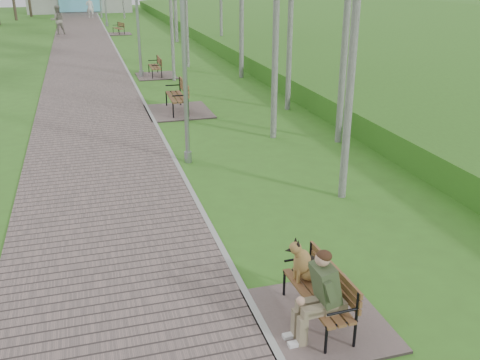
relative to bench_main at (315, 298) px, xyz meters
name	(u,v)px	position (x,y,z in m)	size (l,w,h in m)	color
ground	(208,224)	(-0.68, 3.26, -0.40)	(120.00, 120.00, 0.00)	#3B6D23
walkway	(84,54)	(-2.43, 24.76, -0.38)	(3.50, 67.00, 0.04)	#61524F
kerb	(118,53)	(-0.68, 24.76, -0.38)	(0.10, 67.00, 0.05)	#999993
embankment	(332,48)	(11.32, 23.26, -0.40)	(14.00, 70.00, 1.60)	#418827
bench_main	(315,298)	(0.00, 0.00, 0.00)	(1.67, 1.85, 1.46)	#61524F
bench_second	(177,105)	(0.21, 11.41, -0.17)	(2.02, 2.24, 1.24)	#61524F
bench_third	(155,72)	(0.37, 17.63, -0.22)	(1.63, 1.81, 1.00)	#61524F
bench_far	(119,32)	(0.07, 33.50, -0.23)	(1.57, 1.74, 0.96)	#61524F
lamp_post_near	(185,72)	(-0.38, 6.64, 1.77)	(0.18, 0.18, 4.65)	#93959A
lamp_post_second	(138,20)	(-0.23, 17.55, 1.95)	(0.20, 0.20, 5.05)	#93959A
pedestrian_near	(90,7)	(-1.40, 46.59, 0.52)	(0.68, 0.44, 1.85)	silver
pedestrian_far	(58,20)	(-3.88, 34.19, 0.56)	(0.94, 0.73, 1.93)	gray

